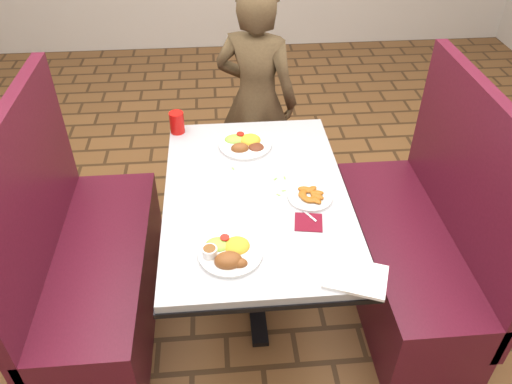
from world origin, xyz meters
TOP-DOWN VIEW (x-y plane):
  - dining_table at (0.00, 0.00)m, footprint 0.81×1.21m
  - booth_bench_left at (-0.80, 0.00)m, footprint 0.47×1.20m
  - booth_bench_right at (0.80, 0.00)m, footprint 0.47×1.20m
  - diner_person at (0.09, 0.96)m, footprint 0.59×0.50m
  - near_dinner_plate at (-0.13, -0.38)m, footprint 0.24×0.24m
  - far_dinner_plate at (-0.02, 0.37)m, footprint 0.26×0.26m
  - plantain_plate at (0.23, -0.07)m, footprint 0.19×0.19m
  - maroon_napkin at (0.20, -0.22)m, footprint 0.13×0.13m
  - spoon_utensil at (0.20, -0.16)m, footprint 0.07×0.12m
  - red_tumbler at (-0.36, 0.53)m, footprint 0.07×0.07m
  - paper_napkin at (0.31, -0.53)m, footprint 0.26×0.23m
  - knife_utensil at (-0.12, -0.32)m, footprint 0.07×0.17m
  - fork_utensil at (-0.07, -0.38)m, footprint 0.02×0.14m
  - lettuce_shreds at (0.04, 0.06)m, footprint 0.28×0.32m

SIDE VIEW (x-z plane):
  - booth_bench_left at x=-0.80m, z-range -0.26..0.92m
  - booth_bench_right at x=0.80m, z-range -0.26..0.92m
  - dining_table at x=0.00m, z-range 0.28..1.03m
  - diner_person at x=0.09m, z-range 0.00..1.37m
  - lettuce_shreds at x=0.04m, z-range 0.75..0.75m
  - maroon_napkin at x=0.20m, z-range 0.75..0.75m
  - spoon_utensil at x=0.20m, z-range 0.75..0.76m
  - paper_napkin at x=0.31m, z-range 0.75..0.76m
  - fork_utensil at x=-0.07m, z-range 0.76..0.76m
  - knife_utensil at x=-0.12m, z-range 0.76..0.76m
  - plantain_plate at x=0.23m, z-range 0.75..0.78m
  - far_dinner_plate at x=-0.02m, z-range 0.74..0.81m
  - near_dinner_plate at x=-0.13m, z-range 0.74..0.81m
  - red_tumbler at x=-0.36m, z-range 0.75..0.86m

